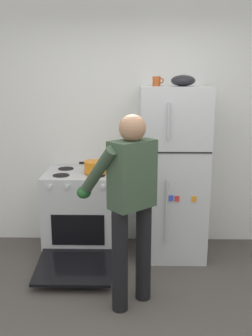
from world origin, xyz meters
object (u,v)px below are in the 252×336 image
at_px(refrigerator, 172,173).
at_px(mixing_bowl, 183,81).
at_px(person_cook, 129,195).
at_px(coffee_mug, 157,81).
at_px(red_pot, 95,167).
at_px(stove_range, 82,214).

height_order(refrigerator, mixing_bowl, mixing_bowl).
height_order(refrigerator, person_cook, refrigerator).
relative_size(person_cook, coffee_mug, 14.28).
relative_size(refrigerator, coffee_mug, 15.88).
xyz_separation_m(person_cook, red_pot, (-0.36, 0.93, 0.01)).
bearing_deg(stove_range, coffee_mug, 4.94).
xyz_separation_m(refrigerator, red_pot, (-0.80, -0.05, 0.07)).
bearing_deg(stove_range, red_pot, -11.40).
distance_m(stove_range, mixing_bowl, 1.74).
relative_size(refrigerator, mixing_bowl, 7.36).
height_order(stove_range, red_pot, red_pot).
height_order(refrigerator, coffee_mug, coffee_mug).
bearing_deg(red_pot, person_cook, -68.76).
bearing_deg(coffee_mug, person_cook, -104.29).
relative_size(refrigerator, person_cook, 1.11).
bearing_deg(mixing_bowl, person_cook, -117.95).
bearing_deg(refrigerator, stove_range, -178.96).
height_order(red_pot, coffee_mug, coffee_mug).
xyz_separation_m(refrigerator, mixing_bowl, (0.08, 0.00, 0.94)).
relative_size(person_cook, mixing_bowl, 6.62).
bearing_deg(coffee_mug, mixing_bowl, -10.99).
xyz_separation_m(stove_range, coffee_mug, (0.78, 0.07, 1.39)).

